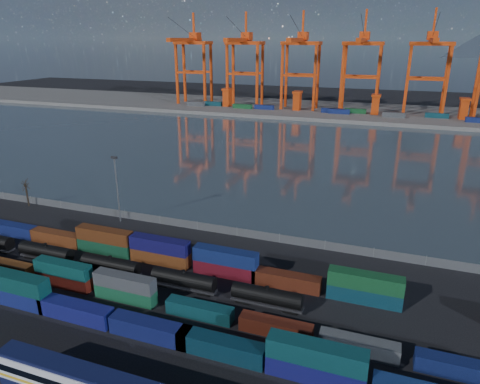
% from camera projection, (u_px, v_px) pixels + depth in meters
% --- Properties ---
extents(ground, '(700.00, 700.00, 0.00)m').
position_uv_depth(ground, '(181.00, 303.00, 73.11)').
color(ground, black).
rests_on(ground, ground).
extents(harbor_water, '(700.00, 700.00, 0.00)m').
position_uv_depth(harbor_water, '(305.00, 155.00, 166.01)').
color(harbor_water, '#303D46').
rests_on(harbor_water, ground).
extents(far_quay, '(700.00, 70.00, 2.00)m').
position_uv_depth(far_quay, '(341.00, 111.00, 258.59)').
color(far_quay, '#514F4C').
rests_on(far_quay, ground).
extents(container_row_south, '(140.85, 2.66, 5.66)m').
position_uv_depth(container_row_south, '(95.00, 311.00, 67.03)').
color(container_row_south, '#424547').
rests_on(container_row_south, ground).
extents(container_row_mid, '(140.96, 2.29, 4.88)m').
position_uv_depth(container_row_mid, '(135.00, 293.00, 72.69)').
color(container_row_mid, '#46484C').
rests_on(container_row_mid, ground).
extents(container_row_north, '(128.10, 2.54, 5.42)m').
position_uv_depth(container_row_north, '(227.00, 265.00, 80.80)').
color(container_row_north, navy).
rests_on(container_row_north, ground).
extents(tanker_string, '(89.91, 2.67, 3.81)m').
position_uv_depth(tanker_string, '(78.00, 258.00, 83.88)').
color(tanker_string, black).
rests_on(tanker_string, ground).
extents(waterfront_fence, '(160.12, 0.12, 2.20)m').
position_uv_depth(waterfront_fence, '(237.00, 232.00, 97.54)').
color(waterfront_fence, '#595B5E').
rests_on(waterfront_fence, ground).
extents(bare_tree, '(1.99, 1.95, 7.67)m').
position_uv_depth(bare_tree, '(27.00, 193.00, 113.98)').
color(bare_tree, black).
rests_on(bare_tree, ground).
extents(yard_light_mast, '(1.60, 0.40, 16.60)m').
position_uv_depth(yard_light_mast, '(117.00, 186.00, 102.55)').
color(yard_light_mast, slate).
rests_on(yard_light_mast, ground).
extents(gantry_cranes, '(197.22, 42.67, 57.78)m').
position_uv_depth(gantry_cranes, '(331.00, 52.00, 243.54)').
color(gantry_cranes, red).
rests_on(gantry_cranes, ground).
extents(quay_containers, '(172.58, 10.99, 2.60)m').
position_uv_depth(quay_containers, '(319.00, 110.00, 248.46)').
color(quay_containers, navy).
rests_on(quay_containers, far_quay).
extents(straddle_carriers, '(140.00, 7.00, 11.10)m').
position_uv_depth(straddle_carriers, '(335.00, 102.00, 248.23)').
color(straddle_carriers, red).
rests_on(straddle_carriers, far_quay).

